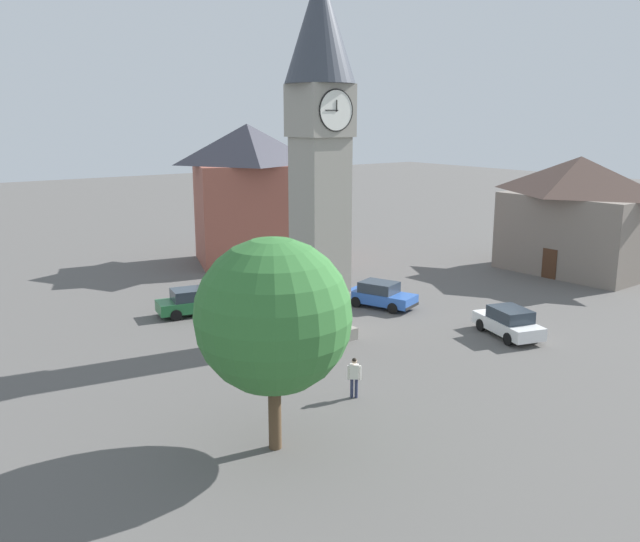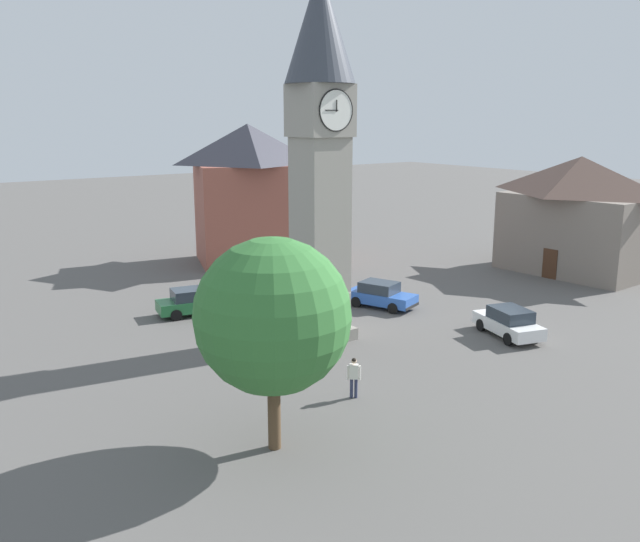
{
  "view_description": "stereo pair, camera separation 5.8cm",
  "coord_description": "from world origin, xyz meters",
  "px_view_note": "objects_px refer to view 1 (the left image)",
  "views": [
    {
      "loc": [
        19.22,
        26.78,
        11.06
      ],
      "look_at": [
        0.0,
        0.0,
        3.51
      ],
      "focal_mm": 37.78,
      "sensor_mm": 36.0,
      "label": 1
    },
    {
      "loc": [
        19.18,
        26.81,
        11.06
      ],
      "look_at": [
        0.0,
        0.0,
        3.51
      ],
      "focal_mm": 37.78,
      "sensor_mm": 36.0,
      "label": 2
    }
  ],
  "objects_px": {
    "car_silver_kerb": "(381,295)",
    "road_sign": "(235,318)",
    "pedestrian": "(354,374)",
    "tree": "(273,316)",
    "building_shop_left": "(248,193)",
    "car_blue_kerb": "(193,302)",
    "building_terrace_right": "(577,214)",
    "car_red_corner": "(508,322)",
    "clock_tower": "(320,128)"
  },
  "relations": [
    {
      "from": "car_blue_kerb",
      "to": "building_shop_left",
      "type": "relative_size",
      "value": 0.41
    },
    {
      "from": "car_silver_kerb",
      "to": "car_red_corner",
      "type": "xyz_separation_m",
      "value": [
        -1.78,
        8.01,
        0.0
      ]
    },
    {
      "from": "tree",
      "to": "clock_tower",
      "type": "bearing_deg",
      "value": -133.05
    },
    {
      "from": "car_red_corner",
      "to": "building_shop_left",
      "type": "distance_m",
      "value": 24.38
    },
    {
      "from": "car_silver_kerb",
      "to": "tree",
      "type": "height_order",
      "value": "tree"
    },
    {
      "from": "car_blue_kerb",
      "to": "tree",
      "type": "height_order",
      "value": "tree"
    },
    {
      "from": "road_sign",
      "to": "building_terrace_right",
      "type": "bearing_deg",
      "value": -177.25
    },
    {
      "from": "building_terrace_right",
      "to": "clock_tower",
      "type": "bearing_deg",
      "value": 3.34
    },
    {
      "from": "car_red_corner",
      "to": "building_shop_left",
      "type": "height_order",
      "value": "building_shop_left"
    },
    {
      "from": "car_red_corner",
      "to": "tree",
      "type": "height_order",
      "value": "tree"
    },
    {
      "from": "car_blue_kerb",
      "to": "building_terrace_right",
      "type": "height_order",
      "value": "building_terrace_right"
    },
    {
      "from": "building_terrace_right",
      "to": "car_silver_kerb",
      "type": "bearing_deg",
      "value": -3.68
    },
    {
      "from": "tree",
      "to": "building_terrace_right",
      "type": "distance_m",
      "value": 33.38
    },
    {
      "from": "clock_tower",
      "to": "car_blue_kerb",
      "type": "xyz_separation_m",
      "value": [
        3.5,
        -7.59,
        -9.78
      ]
    },
    {
      "from": "car_blue_kerb",
      "to": "tree",
      "type": "relative_size",
      "value": 0.6
    },
    {
      "from": "building_terrace_right",
      "to": "road_sign",
      "type": "xyz_separation_m",
      "value": [
        28.57,
        1.37,
        -2.38
      ]
    },
    {
      "from": "pedestrian",
      "to": "road_sign",
      "type": "relative_size",
      "value": 0.6
    },
    {
      "from": "clock_tower",
      "to": "road_sign",
      "type": "relative_size",
      "value": 6.46
    },
    {
      "from": "clock_tower",
      "to": "car_blue_kerb",
      "type": "relative_size",
      "value": 4.14
    },
    {
      "from": "car_silver_kerb",
      "to": "pedestrian",
      "type": "relative_size",
      "value": 2.64
    },
    {
      "from": "tree",
      "to": "car_red_corner",
      "type": "bearing_deg",
      "value": -168.76
    },
    {
      "from": "clock_tower",
      "to": "road_sign",
      "type": "bearing_deg",
      "value": -0.1
    },
    {
      "from": "building_shop_left",
      "to": "tree",
      "type": "bearing_deg",
      "value": 61.76
    },
    {
      "from": "car_blue_kerb",
      "to": "building_shop_left",
      "type": "xyz_separation_m",
      "value": [
        -9.9,
        -10.78,
        4.64
      ]
    },
    {
      "from": "pedestrian",
      "to": "building_shop_left",
      "type": "height_order",
      "value": "building_shop_left"
    },
    {
      "from": "car_red_corner",
      "to": "building_shop_left",
      "type": "relative_size",
      "value": 0.42
    },
    {
      "from": "building_shop_left",
      "to": "car_red_corner",
      "type": "bearing_deg",
      "value": 93.82
    },
    {
      "from": "clock_tower",
      "to": "tree",
      "type": "bearing_deg",
      "value": 46.95
    },
    {
      "from": "car_blue_kerb",
      "to": "building_terrace_right",
      "type": "relative_size",
      "value": 0.41
    },
    {
      "from": "car_blue_kerb",
      "to": "pedestrian",
      "type": "distance_m",
      "value": 14.58
    },
    {
      "from": "car_silver_kerb",
      "to": "building_terrace_right",
      "type": "height_order",
      "value": "building_terrace_right"
    },
    {
      "from": "car_red_corner",
      "to": "building_shop_left",
      "type": "xyz_separation_m",
      "value": [
        1.6,
        -23.88,
        4.64
      ]
    },
    {
      "from": "tree",
      "to": "building_shop_left",
      "type": "xyz_separation_m",
      "value": [
        -14.55,
        -27.1,
        0.7
      ]
    },
    {
      "from": "pedestrian",
      "to": "building_terrace_right",
      "type": "bearing_deg",
      "value": -162.78
    },
    {
      "from": "pedestrian",
      "to": "road_sign",
      "type": "height_order",
      "value": "road_sign"
    },
    {
      "from": "clock_tower",
      "to": "car_blue_kerb",
      "type": "bearing_deg",
      "value": -65.27
    },
    {
      "from": "car_silver_kerb",
      "to": "car_red_corner",
      "type": "height_order",
      "value": "same"
    },
    {
      "from": "clock_tower",
      "to": "car_silver_kerb",
      "type": "bearing_deg",
      "value": -158.11
    },
    {
      "from": "building_terrace_right",
      "to": "road_sign",
      "type": "bearing_deg",
      "value": 2.75
    },
    {
      "from": "pedestrian",
      "to": "building_terrace_right",
      "type": "xyz_separation_m",
      "value": [
        -26.99,
        -8.37,
        3.27
      ]
    },
    {
      "from": "car_blue_kerb",
      "to": "building_terrace_right",
      "type": "xyz_separation_m",
      "value": [
        -27.16,
        6.21,
        3.51
      ]
    },
    {
      "from": "car_silver_kerb",
      "to": "road_sign",
      "type": "distance_m",
      "value": 11.46
    },
    {
      "from": "clock_tower",
      "to": "pedestrian",
      "type": "distance_m",
      "value": 12.27
    },
    {
      "from": "car_red_corner",
      "to": "building_terrace_right",
      "type": "distance_m",
      "value": 17.47
    },
    {
      "from": "car_red_corner",
      "to": "clock_tower",
      "type": "bearing_deg",
      "value": -34.56
    },
    {
      "from": "clock_tower",
      "to": "building_shop_left",
      "type": "xyz_separation_m",
      "value": [
        -6.41,
        -18.37,
        -5.14
      ]
    },
    {
      "from": "car_blue_kerb",
      "to": "building_shop_left",
      "type": "distance_m",
      "value": 15.36
    },
    {
      "from": "road_sign",
      "to": "clock_tower",
      "type": "bearing_deg",
      "value": 179.9
    },
    {
      "from": "clock_tower",
      "to": "car_red_corner",
      "type": "height_order",
      "value": "clock_tower"
    },
    {
      "from": "car_silver_kerb",
      "to": "building_terrace_right",
      "type": "relative_size",
      "value": 0.42
    }
  ]
}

